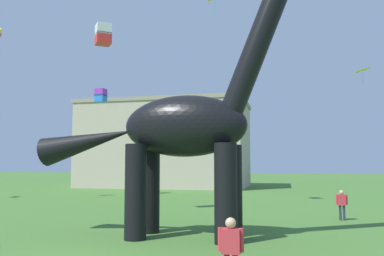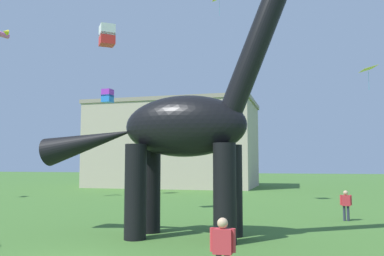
% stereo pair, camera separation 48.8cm
% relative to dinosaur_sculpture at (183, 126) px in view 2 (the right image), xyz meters
% --- Properties ---
extents(dinosaur_sculpture, '(12.33, 2.61, 12.89)m').
position_rel_dinosaur_sculpture_xyz_m(dinosaur_sculpture, '(0.00, 0.00, 0.00)').
color(dinosaur_sculpture, black).
rests_on(dinosaur_sculpture, ground_plane).
extents(person_far_spectator, '(0.65, 0.29, 1.73)m').
position_rel_dinosaur_sculpture_xyz_m(person_far_spectator, '(2.87, -6.33, -3.61)').
color(person_far_spectator, '#2D3347').
rests_on(person_far_spectator, ground_plane).
extents(person_vendor_side, '(0.61, 0.27, 1.62)m').
position_rel_dinosaur_sculpture_xyz_m(person_vendor_side, '(7.11, 6.99, -3.68)').
color(person_vendor_side, '#2D3347').
rests_on(person_vendor_side, ground_plane).
extents(kite_mid_center, '(1.60, 1.66, 0.47)m').
position_rel_dinosaur_sculpture_xyz_m(kite_mid_center, '(-19.67, 11.58, 9.50)').
color(kite_mid_center, pink).
extents(kite_far_right, '(1.26, 1.26, 1.28)m').
position_rel_dinosaur_sculpture_xyz_m(kite_far_right, '(-6.74, 5.94, 6.43)').
color(kite_far_right, white).
extents(kite_high_right, '(1.07, 1.33, 1.50)m').
position_rel_dinosaur_sculpture_xyz_m(kite_high_right, '(9.07, 10.59, 4.38)').
color(kite_high_right, yellow).
extents(kite_far_left, '(0.98, 0.98, 1.28)m').
position_rel_dinosaur_sculpture_xyz_m(kite_far_left, '(-13.15, 18.63, 4.97)').
color(kite_far_left, purple).
extents(background_building_block, '(21.87, 12.52, 11.34)m').
position_rel_dinosaur_sculpture_xyz_m(background_building_block, '(-11.68, 35.53, 1.02)').
color(background_building_block, '#B7A893').
rests_on(background_building_block, ground_plane).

